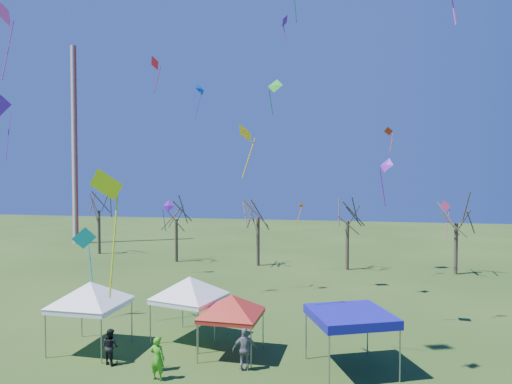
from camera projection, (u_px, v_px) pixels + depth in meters
ground at (203, 377)px, 19.43m from camera, size 140.00×140.00×0.00m
radio_mast at (75, 145)px, 57.80m from camera, size 0.70×0.70×25.00m
tree_0 at (99, 195)px, 50.13m from camera, size 3.83×3.83×8.44m
tree_1 at (176, 204)px, 45.49m from camera, size 3.42×3.42×7.54m
tree_2 at (258, 200)px, 43.56m from camera, size 3.71×3.71×8.18m
tree_3 at (348, 203)px, 41.59m from camera, size 3.59×3.59×7.91m
tree_4 at (457, 205)px, 39.72m from camera, size 3.58×3.58×7.89m
tent_white_west at (90, 286)px, 22.47m from camera, size 4.41×4.41×3.89m
tent_white_mid at (190, 281)px, 23.82m from camera, size 4.22×4.22×3.84m
tent_red at (231, 299)px, 21.71m from camera, size 3.84×3.84×3.39m
tent_blue at (350, 316)px, 20.07m from camera, size 4.33×4.33×2.60m
person_grey at (245, 349)px, 20.10m from camera, size 1.19×0.78×1.87m
person_dark at (110, 346)px, 20.76m from camera, size 0.96×0.86×1.63m
person_green at (157, 358)px, 19.15m from camera, size 0.73×0.54×1.82m
kite_15 at (284, 21)px, 30.04m from camera, size 0.57×0.91×1.77m
kite_24 at (200, 90)px, 32.69m from camera, size 0.83×1.13×2.65m
kite_11 at (275, 86)px, 32.90m from camera, size 1.31×0.93×2.60m
kite_2 at (155, 63)px, 40.58m from camera, size 1.50×1.39×3.39m
kite_12 at (446, 207)px, 39.46m from camera, size 0.98×1.07×3.28m
kite_22 at (301, 206)px, 40.92m from camera, size 0.79×0.85×2.34m
kite_5 at (107, 186)px, 14.67m from camera, size 1.42×1.03×4.21m
kite_1 at (84, 238)px, 19.07m from camera, size 1.00×1.04×2.35m
kite_8 at (5, 14)px, 24.59m from camera, size 1.65×1.45×4.39m
kite_19 at (389, 132)px, 37.35m from camera, size 0.89×0.76×2.12m
kite_13 at (168, 206)px, 39.52m from camera, size 1.11×0.80×2.81m
kite_17 at (386, 166)px, 25.36m from camera, size 1.00×0.99×2.77m
kite_27 at (246, 134)px, 20.27m from camera, size 1.14×1.19×2.44m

